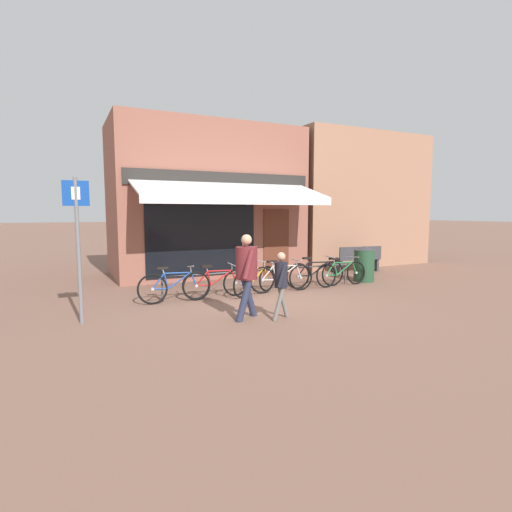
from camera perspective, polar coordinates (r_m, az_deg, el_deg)
name	(u,v)px	position (r m, az deg, el deg)	size (l,w,h in m)	color
ground_plane	(267,300)	(9.20, 1.55, -6.34)	(160.00, 160.00, 0.00)	brown
shop_front	(207,201)	(13.36, -7.06, 7.78)	(6.01, 4.66, 4.75)	#8E5647
neighbour_building	(342,201)	(16.71, 12.18, 7.71)	(5.49, 4.00, 4.94)	#9E7056
bike_rack_rail	(264,272)	(10.12, 1.14, -2.33)	(5.27, 0.04, 0.57)	#47494F
bicycle_blue	(175,286)	(9.15, -11.56, -4.25)	(1.66, 0.52, 0.83)	black
bicycle_red	(216,283)	(9.43, -5.69, -3.85)	(1.64, 0.52, 0.80)	black
bicycle_orange	(255,280)	(9.76, -0.13, -3.48)	(1.49, 0.79, 0.79)	black
bicycle_silver	(282,278)	(10.11, 3.69, -3.10)	(1.76, 0.52, 0.81)	black
bicycle_black	(316,274)	(10.78, 8.50, -2.51)	(1.77, 0.52, 0.83)	black
bicycle_green	(341,273)	(11.16, 12.08, -2.39)	(1.70, 0.52, 0.80)	black
pedestrian_adult	(247,268)	(7.48, -1.37, -1.69)	(0.56, 0.71, 1.62)	#282D47
pedestrian_child	(281,278)	(7.49, 3.60, -3.18)	(0.43, 0.40, 1.28)	slate
litter_bin	(364,264)	(12.02, 15.19, -1.06)	(0.60, 0.60, 1.04)	#23472D
parking_sign	(78,236)	(7.72, -24.11, 2.64)	(0.44, 0.07, 2.62)	slate
park_bench	(358,258)	(13.84, 14.39, -0.33)	(1.64, 0.61, 0.87)	#38383D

